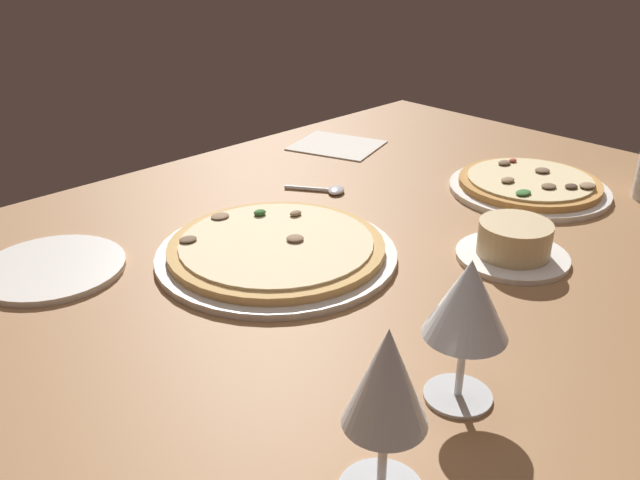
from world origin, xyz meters
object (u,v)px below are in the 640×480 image
object	(u,v)px
pizza_side	(529,185)
paper_menu	(337,146)
pizza_main	(276,250)
wine_glass_near	(386,385)
ramekin_on_saucer	(514,244)
spoon	(329,190)
wine_glass_far	(468,303)
side_plate	(52,268)

from	to	relation	value
pizza_side	paper_menu	world-z (taller)	pizza_side
pizza_main	wine_glass_near	world-z (taller)	wine_glass_near
pizza_side	ramekin_on_saucer	bearing A→B (deg)	25.55
pizza_main	paper_menu	size ratio (longest dim) A/B	1.99
ramekin_on_saucer	spoon	world-z (taller)	ramekin_on_saucer
wine_glass_far	wine_glass_near	distance (cm)	15.21
wine_glass_far	pizza_main	bearing A→B (deg)	-101.28
pizza_main	spoon	world-z (taller)	pizza_main
side_plate	pizza_main	bearing A→B (deg)	143.57
ramekin_on_saucer	spoon	distance (cm)	36.11
wine_glass_near	paper_menu	distance (cm)	95.16
spoon	pizza_main	bearing A→B (deg)	28.79
wine_glass_far	ramekin_on_saucer	bearing A→B (deg)	-157.69
side_plate	spoon	world-z (taller)	spoon
wine_glass_far	side_plate	bearing A→B (deg)	-72.19
side_plate	paper_menu	size ratio (longest dim) A/B	1.14
wine_glass_far	paper_menu	distance (cm)	83.39
ramekin_on_saucer	paper_menu	size ratio (longest dim) A/B	0.92
spoon	ramekin_on_saucer	bearing A→B (deg)	90.91
paper_menu	side_plate	bearing A→B (deg)	-9.29
wine_glass_far	wine_glass_near	bearing A→B (deg)	10.86
ramekin_on_saucer	side_plate	distance (cm)	63.63
pizza_main	spoon	size ratio (longest dim) A/B	3.33
pizza_main	paper_menu	xyz separation A→B (cm)	(-42.59, -29.97, -1.06)
pizza_main	wine_glass_far	distance (cm)	38.04
wine_glass_near	pizza_side	bearing A→B (deg)	-158.81
pizza_main	wine_glass_far	bearing A→B (deg)	78.72
pizza_side	wine_glass_far	bearing A→B (deg)	23.77
paper_menu	pizza_main	bearing A→B (deg)	15.88
side_plate	ramekin_on_saucer	bearing A→B (deg)	139.11
ramekin_on_saucer	paper_menu	bearing A→B (deg)	-109.69
wine_glass_near	spoon	size ratio (longest dim) A/B	1.60
wine_glass_far	spoon	size ratio (longest dim) A/B	1.52
pizza_side	side_plate	xyz separation A→B (cm)	(72.74, -29.85, -0.77)
paper_menu	wine_glass_far	bearing A→B (deg)	33.73
pizza_side	spoon	world-z (taller)	pizza_side
paper_menu	spoon	bearing A→B (deg)	22.19
side_plate	spoon	bearing A→B (deg)	173.30
ramekin_on_saucer	paper_menu	world-z (taller)	ramekin_on_saucer
pizza_main	pizza_side	size ratio (longest dim) A/B	1.24
pizza_main	wine_glass_far	size ratio (longest dim) A/B	2.19
wine_glass_far	side_plate	distance (cm)	57.91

